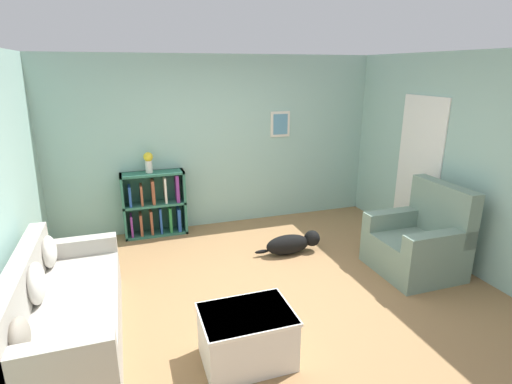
{
  "coord_description": "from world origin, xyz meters",
  "views": [
    {
      "loc": [
        -1.37,
        -3.71,
        2.4
      ],
      "look_at": [
        0.0,
        0.4,
        1.05
      ],
      "focal_mm": 28.0,
      "sensor_mm": 36.0,
      "label": 1
    }
  ],
  "objects_px": {
    "couch": "(63,312)",
    "vase": "(148,161)",
    "recliner_chair": "(419,242)",
    "coffee_table": "(247,335)",
    "dog": "(293,243)",
    "bookshelf": "(155,205)"
  },
  "relations": [
    {
      "from": "couch",
      "to": "vase",
      "type": "distance_m",
      "value": 2.6
    },
    {
      "from": "recliner_chair",
      "to": "coffee_table",
      "type": "distance_m",
      "value": 2.62
    },
    {
      "from": "recliner_chair",
      "to": "vase",
      "type": "height_order",
      "value": "vase"
    },
    {
      "from": "bookshelf",
      "to": "coffee_table",
      "type": "height_order",
      "value": "bookshelf"
    },
    {
      "from": "couch",
      "to": "dog",
      "type": "bearing_deg",
      "value": 20.97
    },
    {
      "from": "couch",
      "to": "recliner_chair",
      "type": "bearing_deg",
      "value": 1.67
    },
    {
      "from": "dog",
      "to": "vase",
      "type": "distance_m",
      "value": 2.34
    },
    {
      "from": "bookshelf",
      "to": "dog",
      "type": "distance_m",
      "value": 2.12
    },
    {
      "from": "coffee_table",
      "to": "dog",
      "type": "relative_size",
      "value": 0.83
    },
    {
      "from": "couch",
      "to": "vase",
      "type": "xyz_separation_m",
      "value": [
        0.96,
        2.27,
        0.82
      ]
    },
    {
      "from": "recliner_chair",
      "to": "dog",
      "type": "relative_size",
      "value": 1.18
    },
    {
      "from": "bookshelf",
      "to": "coffee_table",
      "type": "xyz_separation_m",
      "value": [
        0.48,
        -3.05,
        -0.21
      ]
    },
    {
      "from": "bookshelf",
      "to": "recliner_chair",
      "type": "distance_m",
      "value": 3.67
    },
    {
      "from": "couch",
      "to": "coffee_table",
      "type": "distance_m",
      "value": 1.67
    },
    {
      "from": "vase",
      "to": "recliner_chair",
      "type": "bearing_deg",
      "value": -35.74
    },
    {
      "from": "couch",
      "to": "recliner_chair",
      "type": "xyz_separation_m",
      "value": [
        3.96,
        0.12,
        0.06
      ]
    },
    {
      "from": "couch",
      "to": "bookshelf",
      "type": "height_order",
      "value": "bookshelf"
    },
    {
      "from": "bookshelf",
      "to": "vase",
      "type": "relative_size",
      "value": 3.25
    },
    {
      "from": "recliner_chair",
      "to": "dog",
      "type": "xyz_separation_m",
      "value": [
        -1.28,
        0.91,
        -0.23
      ]
    },
    {
      "from": "recliner_chair",
      "to": "vase",
      "type": "distance_m",
      "value": 3.77
    },
    {
      "from": "recliner_chair",
      "to": "coffee_table",
      "type": "bearing_deg",
      "value": -160.57
    },
    {
      "from": "recliner_chair",
      "to": "coffee_table",
      "type": "xyz_separation_m",
      "value": [
        -2.47,
        -0.87,
        -0.12
      ]
    }
  ]
}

